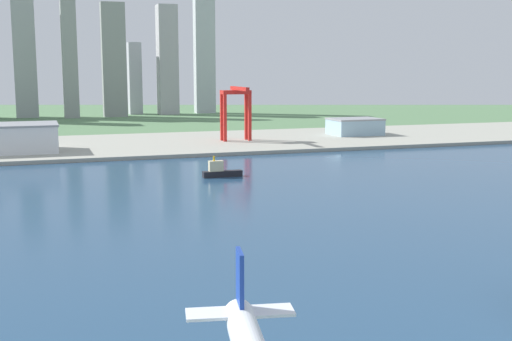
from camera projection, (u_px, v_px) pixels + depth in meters
ground_plane at (143, 199)px, 275.46m from camera, size 2400.00×2400.00×0.00m
water_bay at (171, 232)px, 219.29m from camera, size 840.00×360.00×0.15m
industrial_pier at (99, 146)px, 453.11m from camera, size 840.00×140.00×2.50m
tugboat_small at (220, 171)px, 330.88m from camera, size 20.07×4.21×10.71m
port_crane_red at (236, 103)px, 472.46m from camera, size 20.94×37.36×38.98m
warehouse_main at (0, 138)px, 408.74m from camera, size 69.03×39.13×17.62m
warehouse_annex at (355, 126)px, 519.56m from camera, size 38.65×29.62×12.94m
distant_skyline at (68, 61)px, 743.43m from camera, size 332.78×72.95×153.78m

